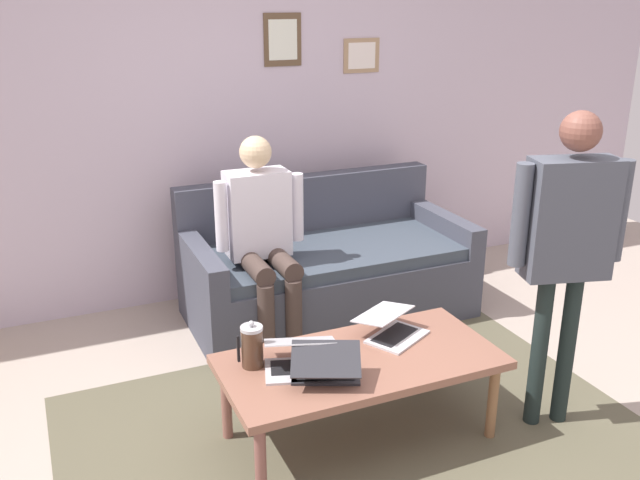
{
  "coord_description": "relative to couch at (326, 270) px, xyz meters",
  "views": [
    {
      "loc": [
        1.45,
        2.37,
        2.05
      ],
      "look_at": [
        0.05,
        -0.83,
        0.8
      ],
      "focal_mm": 38.72,
      "sensor_mm": 36.0,
      "label": 1
    }
  ],
  "objects": [
    {
      "name": "ground_plane",
      "position": [
        0.3,
        1.54,
        -0.31
      ],
      "size": [
        7.68,
        7.68,
        0.0
      ],
      "primitive_type": "plane",
      "color": "#AB9B8D"
    },
    {
      "name": "laptop_right",
      "position": [
        0.72,
        1.34,
        0.17
      ],
      "size": [
        0.4,
        0.38,
        0.15
      ],
      "color": "silver",
      "rests_on": "coffee_table"
    },
    {
      "name": "area_rug",
      "position": [
        0.43,
        1.46,
        -0.3
      ],
      "size": [
        2.8,
        2.15,
        0.01
      ],
      "primitive_type": "cube",
      "color": "brown",
      "rests_on": "ground_plane"
    },
    {
      "name": "person_standing",
      "position": [
        -0.5,
        1.61,
        0.7
      ],
      "size": [
        0.56,
        0.27,
        1.57
      ],
      "color": "black",
      "rests_on": "ground_plane"
    },
    {
      "name": "coffee_table",
      "position": [
        0.43,
        1.36,
        0.09
      ],
      "size": [
        1.32,
        0.64,
        0.44
      ],
      "color": "#8B5B48",
      "rests_on": "ground_plane"
    },
    {
      "name": "couch",
      "position": [
        0.0,
        0.0,
        0.0
      ],
      "size": [
        1.84,
        0.9,
        0.88
      ],
      "color": "#424551",
      "rests_on": "ground_plane"
    },
    {
      "name": "laptop_center",
      "position": [
        0.19,
        1.23,
        0.17
      ],
      "size": [
        0.4,
        0.39,
        0.12
      ],
      "color": "silver",
      "rests_on": "coffee_table"
    },
    {
      "name": "french_press",
      "position": [
        0.92,
        1.23,
        0.23
      ],
      "size": [
        0.12,
        0.1,
        0.23
      ],
      "color": "#4C3323",
      "rests_on": "coffee_table"
    },
    {
      "name": "back_wall",
      "position": [
        0.3,
        -0.66,
        1.05
      ],
      "size": [
        7.04,
        0.11,
        2.7
      ],
      "color": "#C1B0C1",
      "rests_on": "ground_plane"
    },
    {
      "name": "laptop_left",
      "position": [
        0.64,
        1.44,
        0.18
      ],
      "size": [
        0.4,
        0.4,
        0.15
      ],
      "color": "#28282D",
      "rests_on": "coffee_table"
    },
    {
      "name": "person_seated",
      "position": [
        0.52,
        0.23,
        0.42
      ],
      "size": [
        0.55,
        0.51,
        1.28
      ],
      "color": "#453530",
      "rests_on": "ground_plane"
    }
  ]
}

